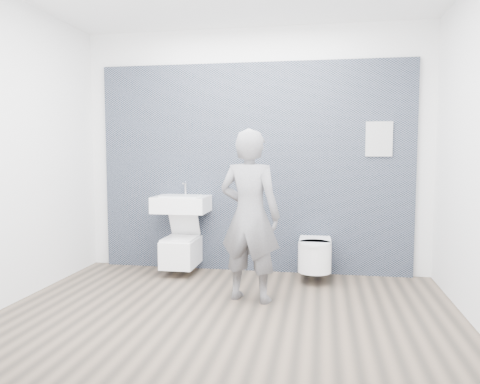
% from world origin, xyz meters
% --- Properties ---
extents(ground, '(4.00, 4.00, 0.00)m').
position_xyz_m(ground, '(0.00, 0.00, 0.00)').
color(ground, brown).
rests_on(ground, ground).
extents(room_shell, '(4.00, 4.00, 4.00)m').
position_xyz_m(room_shell, '(0.00, 0.00, 1.74)').
color(room_shell, silver).
rests_on(room_shell, ground).
extents(tile_wall, '(3.60, 0.06, 2.40)m').
position_xyz_m(tile_wall, '(0.00, 1.47, 0.00)').
color(tile_wall, black).
rests_on(tile_wall, ground).
extents(washbasin, '(0.61, 0.46, 0.46)m').
position_xyz_m(washbasin, '(-0.78, 1.21, 0.80)').
color(washbasin, white).
rests_on(washbasin, ground).
extents(toilet_square, '(0.37, 0.53, 0.68)m').
position_xyz_m(toilet_square, '(-0.78, 1.18, 0.27)').
color(toilet_square, white).
rests_on(toilet_square, ground).
extents(toilet_rounded, '(0.35, 0.59, 0.32)m').
position_xyz_m(toilet_rounded, '(0.72, 1.14, 0.29)').
color(toilet_rounded, white).
rests_on(toilet_rounded, ground).
extents(info_placard, '(0.28, 0.03, 0.38)m').
position_xyz_m(info_placard, '(1.39, 1.43, 0.00)').
color(info_placard, silver).
rests_on(info_placard, ground).
extents(visitor, '(0.65, 0.50, 1.60)m').
position_xyz_m(visitor, '(0.13, 0.37, 0.80)').
color(visitor, slate).
rests_on(visitor, ground).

